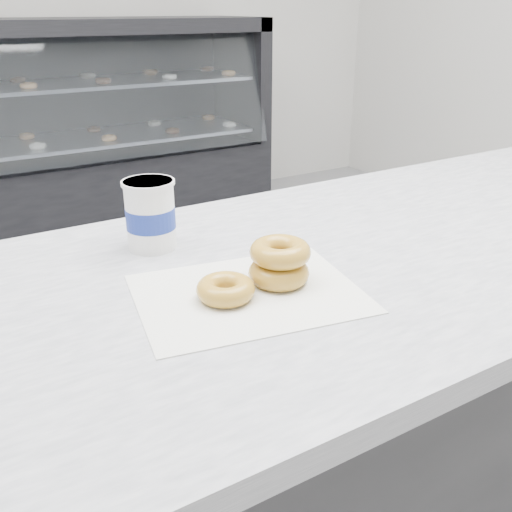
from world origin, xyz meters
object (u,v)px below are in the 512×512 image
at_px(display_case, 69,155).
at_px(donut_single, 226,289).
at_px(donut_stack, 279,262).
at_px(coffee_cup, 150,214).
at_px(counter, 383,419).

bearing_deg(display_case, donut_single, -98.64).
relative_size(donut_stack, coffee_cup, 1.09).
xyz_separation_m(display_case, coffee_cup, (-0.44, -2.52, 0.47)).
height_order(counter, donut_stack, donut_stack).
xyz_separation_m(display_case, donut_single, (-0.42, -2.78, 0.43)).
xyz_separation_m(donut_stack, coffee_cup, (-0.12, 0.24, 0.03)).
distance_m(counter, display_case, 2.72).
relative_size(display_case, donut_single, 26.78).
bearing_deg(donut_stack, display_case, 83.40).
xyz_separation_m(display_case, donut_stack, (-0.32, -2.77, 0.44)).
height_order(counter, display_case, display_case).
relative_size(counter, donut_stack, 22.08).
bearing_deg(coffee_cup, donut_single, -95.57).
bearing_deg(donut_stack, counter, 8.46).
bearing_deg(display_case, donut_stack, -96.60).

